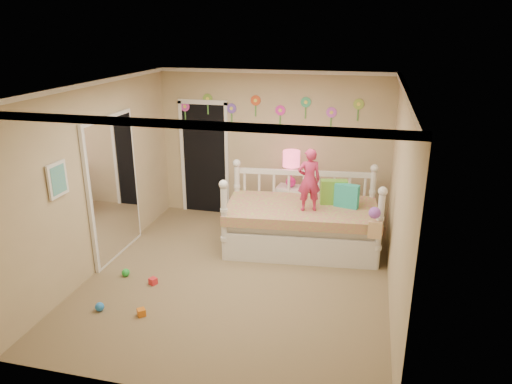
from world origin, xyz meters
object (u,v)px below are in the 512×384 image
(child, at_px, (309,180))
(table_lamp, at_px, (291,163))
(nightstand, at_px, (290,207))
(daybed, at_px, (302,210))

(child, distance_m, table_lamp, 0.97)
(child, bearing_deg, table_lamp, -83.97)
(nightstand, bearing_deg, child, -60.07)
(nightstand, xyz_separation_m, table_lamp, (0.00, 0.00, 0.78))
(daybed, distance_m, table_lamp, 0.94)
(child, relative_size, nightstand, 1.26)
(table_lamp, bearing_deg, nightstand, 180.00)
(nightstand, height_order, table_lamp, table_lamp)
(daybed, xyz_separation_m, child, (0.11, -0.16, 0.54))
(daybed, height_order, nightstand, daybed)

